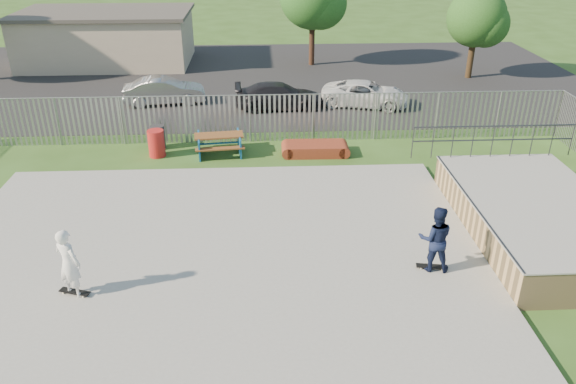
{
  "coord_description": "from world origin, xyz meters",
  "views": [
    {
      "loc": [
        1.46,
        -13.01,
        8.64
      ],
      "look_at": [
        2.22,
        2.0,
        1.1
      ],
      "focal_mm": 35.0,
      "sensor_mm": 36.0,
      "label": 1
    }
  ],
  "objects_px": {
    "picnic_table": "(219,144)",
    "car_dark": "(279,96)",
    "funbox": "(315,149)",
    "skater_white": "(69,263)",
    "car_silver": "(164,91)",
    "skater_navy": "(435,239)",
    "car_white": "(366,94)",
    "trash_bin_red": "(156,143)",
    "tree_right": "(477,18)",
    "trash_bin_grey": "(158,137)"
  },
  "relations": [
    {
      "from": "car_dark",
      "to": "tree_right",
      "type": "xyz_separation_m",
      "value": [
        11.12,
        5.12,
        2.73
      ]
    },
    {
      "from": "picnic_table",
      "to": "trash_bin_red",
      "type": "bearing_deg",
      "value": 176.99
    },
    {
      "from": "car_white",
      "to": "skater_navy",
      "type": "bearing_deg",
      "value": -167.52
    },
    {
      "from": "car_silver",
      "to": "tree_right",
      "type": "height_order",
      "value": "tree_right"
    },
    {
      "from": "trash_bin_grey",
      "to": "tree_right",
      "type": "bearing_deg",
      "value": 31.62
    },
    {
      "from": "car_white",
      "to": "skater_white",
      "type": "bearing_deg",
      "value": 162.03
    },
    {
      "from": "funbox",
      "to": "skater_white",
      "type": "bearing_deg",
      "value": -126.39
    },
    {
      "from": "trash_bin_grey",
      "to": "car_white",
      "type": "xyz_separation_m",
      "value": [
        9.34,
        5.06,
        0.14
      ]
    },
    {
      "from": "skater_white",
      "to": "trash_bin_red",
      "type": "bearing_deg",
      "value": -65.51
    },
    {
      "from": "picnic_table",
      "to": "car_dark",
      "type": "height_order",
      "value": "car_dark"
    },
    {
      "from": "car_dark",
      "to": "tree_right",
      "type": "distance_m",
      "value": 12.55
    },
    {
      "from": "skater_navy",
      "to": "trash_bin_grey",
      "type": "bearing_deg",
      "value": -38.02
    },
    {
      "from": "trash_bin_grey",
      "to": "skater_white",
      "type": "xyz_separation_m",
      "value": [
        -0.53,
        -9.92,
        0.59
      ]
    },
    {
      "from": "funbox",
      "to": "skater_white",
      "type": "relative_size",
      "value": 1.23
    },
    {
      "from": "trash_bin_red",
      "to": "picnic_table",
      "type": "bearing_deg",
      "value": 2.99
    },
    {
      "from": "tree_right",
      "to": "funbox",
      "type": "bearing_deg",
      "value": -132.18
    },
    {
      "from": "funbox",
      "to": "trash_bin_grey",
      "type": "bearing_deg",
      "value": 172.19
    },
    {
      "from": "car_white",
      "to": "trash_bin_red",
      "type": "bearing_deg",
      "value": 137.91
    },
    {
      "from": "car_dark",
      "to": "car_white",
      "type": "xyz_separation_m",
      "value": [
        4.26,
        0.21,
        -0.02
      ]
    },
    {
      "from": "trash_bin_red",
      "to": "car_silver",
      "type": "distance_m",
      "value": 6.75
    },
    {
      "from": "funbox",
      "to": "car_dark",
      "type": "distance_m",
      "value": 5.96
    },
    {
      "from": "car_silver",
      "to": "car_dark",
      "type": "relative_size",
      "value": 0.93
    },
    {
      "from": "car_dark",
      "to": "trash_bin_red",
      "type": "bearing_deg",
      "value": 136.22
    },
    {
      "from": "car_silver",
      "to": "skater_navy",
      "type": "relative_size",
      "value": 2.17
    },
    {
      "from": "funbox",
      "to": "trash_bin_grey",
      "type": "xyz_separation_m",
      "value": [
        -6.29,
        0.96,
        0.25
      ]
    },
    {
      "from": "car_silver",
      "to": "trash_bin_red",
      "type": "bearing_deg",
      "value": 178.01
    },
    {
      "from": "skater_navy",
      "to": "skater_white",
      "type": "distance_m",
      "value": 9.16
    },
    {
      "from": "trash_bin_red",
      "to": "car_dark",
      "type": "relative_size",
      "value": 0.25
    },
    {
      "from": "picnic_table",
      "to": "funbox",
      "type": "height_order",
      "value": "picnic_table"
    },
    {
      "from": "funbox",
      "to": "car_white",
      "type": "distance_m",
      "value": 6.77
    },
    {
      "from": "funbox",
      "to": "skater_white",
      "type": "distance_m",
      "value": 11.29
    },
    {
      "from": "trash_bin_red",
      "to": "car_white",
      "type": "bearing_deg",
      "value": 32.52
    },
    {
      "from": "trash_bin_grey",
      "to": "car_dark",
      "type": "distance_m",
      "value": 7.03
    },
    {
      "from": "funbox",
      "to": "trash_bin_grey",
      "type": "height_order",
      "value": "trash_bin_grey"
    },
    {
      "from": "car_dark",
      "to": "funbox",
      "type": "bearing_deg",
      "value": -170.76
    },
    {
      "from": "skater_navy",
      "to": "car_dark",
      "type": "bearing_deg",
      "value": -66.9
    },
    {
      "from": "tree_right",
      "to": "skater_navy",
      "type": "xyz_separation_m",
      "value": [
        -7.6,
        -19.25,
        -2.31
      ]
    },
    {
      "from": "picnic_table",
      "to": "tree_right",
      "type": "bearing_deg",
      "value": 31.98
    },
    {
      "from": "car_silver",
      "to": "tree_right",
      "type": "bearing_deg",
      "value": -83.85
    },
    {
      "from": "funbox",
      "to": "car_dark",
      "type": "relative_size",
      "value": 0.53
    },
    {
      "from": "picnic_table",
      "to": "car_dark",
      "type": "distance_m",
      "value": 6.14
    },
    {
      "from": "car_silver",
      "to": "skater_navy",
      "type": "xyz_separation_m",
      "value": [
        9.19,
        -15.15,
        0.39
      ]
    },
    {
      "from": "trash_bin_red",
      "to": "car_white",
      "type": "height_order",
      "value": "car_white"
    },
    {
      "from": "picnic_table",
      "to": "car_silver",
      "type": "relative_size",
      "value": 0.52
    },
    {
      "from": "car_silver",
      "to": "skater_navy",
      "type": "distance_m",
      "value": 17.72
    },
    {
      "from": "picnic_table",
      "to": "skater_navy",
      "type": "distance_m",
      "value": 10.53
    },
    {
      "from": "car_dark",
      "to": "skater_white",
      "type": "bearing_deg",
      "value": 156.73
    },
    {
      "from": "trash_bin_grey",
      "to": "car_dark",
      "type": "relative_size",
      "value": 0.22
    },
    {
      "from": "car_white",
      "to": "tree_right",
      "type": "distance_m",
      "value": 8.88
    },
    {
      "from": "trash_bin_red",
      "to": "car_dark",
      "type": "distance_m",
      "value": 7.58
    }
  ]
}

